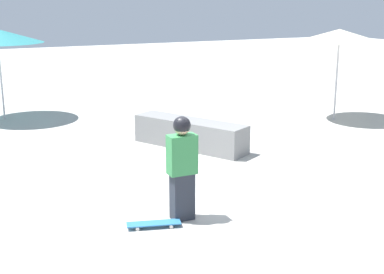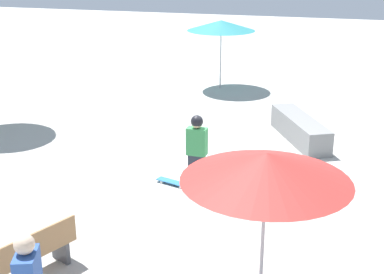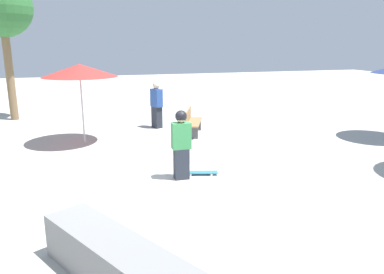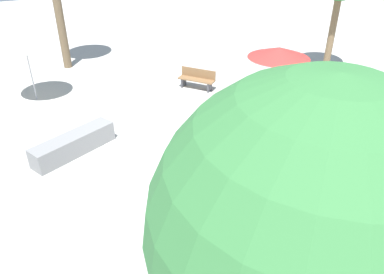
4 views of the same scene
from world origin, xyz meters
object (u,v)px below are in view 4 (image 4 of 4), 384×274
object	(u,v)px
bystander_watching	(358,111)
skater_main	(203,134)
shade_umbrella_cream	(24,43)
shade_umbrella_red	(279,53)
bench_far	(197,79)
concrete_ledge	(74,144)
bench_near	(344,143)
palm_tree_center_right	(307,241)
skateboard	(213,164)

from	to	relation	value
bystander_watching	skater_main	bearing A→B (deg)	152.76
shade_umbrella_cream	shade_umbrella_red	world-z (taller)	shade_umbrella_cream
bench_far	skater_main	bearing A→B (deg)	116.74
concrete_ledge	bystander_watching	world-z (taller)	bystander_watching
concrete_ledge	bench_near	xyz separation A→B (m)	(3.41, 7.68, 0.11)
concrete_ledge	bystander_watching	bearing A→B (deg)	74.70
skater_main	palm_tree_center_right	bearing A→B (deg)	-18.08
bench_near	palm_tree_center_right	size ratio (longest dim) A/B	0.29
bench_far	bystander_watching	bearing A→B (deg)	169.41
skateboard	shade_umbrella_cream	distance (m)	8.87
concrete_ledge	palm_tree_center_right	bearing A→B (deg)	6.31
bench_near	bench_far	bearing A→B (deg)	-50.05
concrete_ledge	bystander_watching	size ratio (longest dim) A/B	1.61
bench_near	shade_umbrella_red	bearing A→B (deg)	-64.14
skater_main	bench_far	bearing A→B (deg)	159.24
skateboard	bench_far	xyz separation A→B (m)	(-5.65, 1.98, 0.37)
bench_near	bench_far	distance (m)	6.97
bench_near	bystander_watching	distance (m)	1.72
shade_umbrella_red	palm_tree_center_right	distance (m)	11.56
skateboard	bystander_watching	size ratio (longest dim) A/B	0.49
skater_main	shade_umbrella_red	size ratio (longest dim) A/B	0.65
bench_far	palm_tree_center_right	world-z (taller)	palm_tree_center_right
concrete_ledge	shade_umbrella_cream	bearing A→B (deg)	-170.09
skateboard	bench_near	size ratio (longest dim) A/B	0.50
bench_far	shade_umbrella_cream	xyz separation A→B (m)	(-1.63, -6.52, 1.89)
concrete_ledge	shade_umbrella_red	xyz separation A→B (m)	(-0.18, 7.51, 1.95)
shade_umbrella_cream	bench_far	bearing A→B (deg)	75.99
concrete_ledge	bench_near	size ratio (longest dim) A/B	1.67
shade_umbrella_red	palm_tree_center_right	xyz separation A→B (m)	(9.32, -6.50, 2.10)
bench_far	palm_tree_center_right	bearing A→B (deg)	118.30
bench_near	shade_umbrella_cream	xyz separation A→B (m)	(-8.31, -8.53, 1.89)
bench_far	shade_umbrella_cream	world-z (taller)	shade_umbrella_cream
skateboard	shade_umbrella_red	distance (m)	5.10
bench_near	bystander_watching	xyz separation A→B (m)	(-0.94, 1.38, 0.42)
bench_far	palm_tree_center_right	xyz separation A→B (m)	(12.41, -4.66, 3.94)
shade_umbrella_red	bench_far	bearing A→B (deg)	-149.17
bench_near	bystander_watching	size ratio (longest dim) A/B	0.97
shade_umbrella_cream	bystander_watching	bearing A→B (deg)	53.36
skater_main	shade_umbrella_cream	xyz separation A→B (m)	(-6.76, -4.44, 1.45)
skater_main	shade_umbrella_cream	size ratio (longest dim) A/B	0.65
bystander_watching	palm_tree_center_right	bearing A→B (deg)	-161.21
shade_umbrella_red	bystander_watching	distance (m)	3.38
skater_main	bystander_watching	bearing A→B (deg)	85.00
bench_near	shade_umbrella_cream	bearing A→B (deg)	-21.03
palm_tree_center_right	bystander_watching	distance (m)	11.03
skater_main	bystander_watching	world-z (taller)	bystander_watching
concrete_ledge	shade_umbrella_red	bearing A→B (deg)	91.33
shade_umbrella_cream	shade_umbrella_red	bearing A→B (deg)	60.59
shade_umbrella_red	bystander_watching	world-z (taller)	shade_umbrella_red
bench_far	bystander_watching	size ratio (longest dim) A/B	0.88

